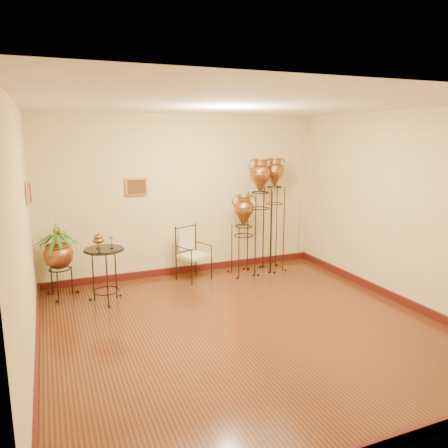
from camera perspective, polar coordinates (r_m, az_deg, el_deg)
name	(u,v)px	position (r m, az deg, el deg)	size (l,w,h in m)	color
ground	(244,327)	(5.83, 2.65, -13.27)	(5.00, 5.00, 0.00)	#5B3015
room_shell	(245,195)	(5.34, 2.73, 3.87)	(5.02, 5.02, 2.81)	beige
amphora_tall	(274,213)	(7.94, 6.54, 1.42)	(0.41, 0.41, 2.07)	black
amphora_mid	(260,215)	(7.79, 4.69, 1.14)	(0.55, 0.55, 2.07)	black
amphora_short	(243,235)	(7.68, 2.55, -1.38)	(0.55, 0.55, 1.46)	black
planter_urn	(58,252)	(7.08, -20.84, -3.41)	(0.81, 0.81, 1.27)	black
armchair	(194,254)	(7.47, -3.97, -3.90)	(0.66, 0.64, 0.92)	black
side_table	(105,274)	(6.73, -15.25, -6.32)	(0.67, 0.67, 1.03)	black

